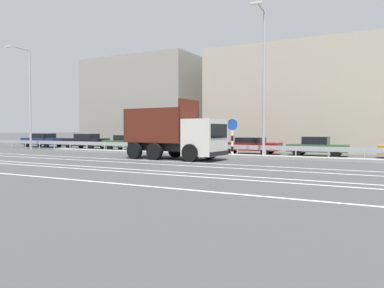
# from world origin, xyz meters

# --- Properties ---
(ground_plane) EXTENTS (320.00, 320.00, 0.00)m
(ground_plane) POSITION_xyz_m (0.00, 0.00, 0.00)
(ground_plane) COLOR #424244
(lane_strip_0) EXTENTS (56.42, 0.16, 0.01)m
(lane_strip_0) POSITION_xyz_m (-1.45, -3.08, 0.00)
(lane_strip_0) COLOR silver
(lane_strip_0) RESTS_ON ground_plane
(lane_strip_1) EXTENTS (56.42, 0.16, 0.01)m
(lane_strip_1) POSITION_xyz_m (-1.45, -4.74, 0.00)
(lane_strip_1) COLOR silver
(lane_strip_1) RESTS_ON ground_plane
(lane_strip_2) EXTENTS (56.42, 0.16, 0.01)m
(lane_strip_2) POSITION_xyz_m (-1.45, -7.48, 0.00)
(lane_strip_2) COLOR silver
(lane_strip_2) RESTS_ON ground_plane
(lane_strip_3) EXTENTS (56.42, 0.16, 0.01)m
(lane_strip_3) POSITION_xyz_m (-1.45, -8.45, 0.00)
(lane_strip_3) COLOR silver
(lane_strip_3) RESTS_ON ground_plane
(lane_strip_4) EXTENTS (56.42, 0.16, 0.01)m
(lane_strip_4) POSITION_xyz_m (-1.45, -11.44, 0.00)
(lane_strip_4) COLOR silver
(lane_strip_4) RESTS_ON ground_plane
(median_island) EXTENTS (31.03, 1.10, 0.18)m
(median_island) POSITION_xyz_m (0.00, 2.21, 0.09)
(median_island) COLOR gray
(median_island) RESTS_ON ground_plane
(median_guardrail) EXTENTS (56.42, 0.09, 0.78)m
(median_guardrail) POSITION_xyz_m (0.00, 3.46, 0.57)
(median_guardrail) COLOR #9EA0A5
(median_guardrail) RESTS_ON ground_plane
(dump_truck) EXTENTS (6.63, 2.91, 3.73)m
(dump_truck) POSITION_xyz_m (-0.63, -1.32, 1.32)
(dump_truck) COLOR silver
(dump_truck) RESTS_ON ground_plane
(median_road_sign) EXTENTS (0.86, 0.16, 2.65)m
(median_road_sign) POSITION_xyz_m (1.14, 2.21, 1.45)
(median_road_sign) COLOR white
(median_road_sign) RESTS_ON ground_plane
(street_lamp_0) EXTENTS (0.70, 2.34, 9.42)m
(street_lamp_0) POSITION_xyz_m (-19.20, 1.95, 5.22)
(street_lamp_0) COLOR #ADADB2
(street_lamp_0) RESTS_ON ground_plane
(street_lamp_1) EXTENTS (0.71, 2.45, 9.61)m
(street_lamp_1) POSITION_xyz_m (3.38, 1.98, 5.32)
(street_lamp_1) COLOR #ADADB2
(street_lamp_1) RESTS_ON ground_plane
(parked_car_0) EXTENTS (4.82, 1.92, 1.45)m
(parked_car_0) POSITION_xyz_m (-21.91, 5.78, 0.74)
(parked_car_0) COLOR navy
(parked_car_0) RESTS_ON ground_plane
(parked_car_1) EXTENTS (4.64, 1.83, 1.46)m
(parked_car_1) POSITION_xyz_m (-15.35, 5.33, 0.75)
(parked_car_1) COLOR black
(parked_car_1) RESTS_ON ground_plane
(parked_car_2) EXTENTS (4.73, 1.89, 1.36)m
(parked_car_2) POSITION_xyz_m (-10.07, 5.11, 0.70)
(parked_car_2) COLOR #335B33
(parked_car_2) RESTS_ON ground_plane
(parked_car_3) EXTENTS (4.77, 1.98, 1.45)m
(parked_car_3) POSITION_xyz_m (-4.21, 5.66, 0.75)
(parked_car_3) COLOR black
(parked_car_3) RESTS_ON ground_plane
(parked_car_4) EXTENTS (4.84, 2.21, 1.27)m
(parked_car_4) POSITION_xyz_m (1.15, 5.58, 0.67)
(parked_car_4) COLOR maroon
(parked_car_4) RESTS_ON ground_plane
(parked_car_5) EXTENTS (4.07, 1.91, 1.37)m
(parked_car_5) POSITION_xyz_m (6.14, 5.72, 0.69)
(parked_car_5) COLOR #335B33
(parked_car_5) RESTS_ON ground_plane
(background_building_0) EXTENTS (12.69, 13.91, 9.51)m
(background_building_0) POSITION_xyz_m (-13.40, 15.84, 4.76)
(background_building_0) COLOR gray
(background_building_0) RESTS_ON ground_plane
(background_building_1) EXTENTS (18.87, 10.76, 9.15)m
(background_building_1) POSITION_xyz_m (4.97, 14.16, 4.57)
(background_building_1) COLOR #B7AD99
(background_building_1) RESTS_ON ground_plane
(church_tower) EXTENTS (3.60, 3.60, 11.40)m
(church_tower) POSITION_xyz_m (1.14, 26.56, 5.11)
(church_tower) COLOR silver
(church_tower) RESTS_ON ground_plane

